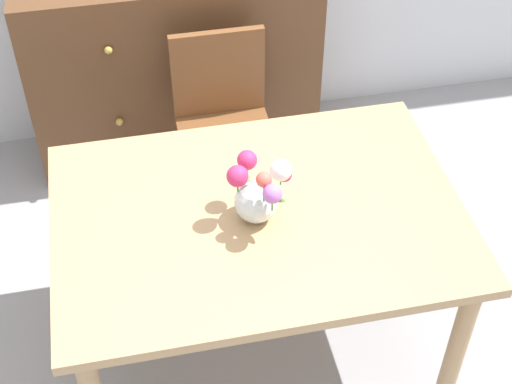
# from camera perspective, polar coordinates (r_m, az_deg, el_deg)

# --- Properties ---
(ground_plane) EXTENTS (12.00, 12.00, 0.00)m
(ground_plane) POSITION_cam_1_polar(r_m,az_deg,el_deg) (3.23, 0.15, -10.96)
(ground_plane) COLOR #939399
(dining_table) EXTENTS (1.44, 1.02, 0.75)m
(dining_table) POSITION_cam_1_polar(r_m,az_deg,el_deg) (2.72, 0.18, -2.85)
(dining_table) COLOR tan
(dining_table) RESTS_ON ground_plane
(chair_far) EXTENTS (0.42, 0.42, 0.90)m
(chair_far) POSITION_cam_1_polar(r_m,az_deg,el_deg) (3.44, -2.46, 5.61)
(chair_far) COLOR brown
(chair_far) RESTS_ON ground_plane
(dresser) EXTENTS (1.40, 0.47, 1.00)m
(dresser) POSITION_cam_1_polar(r_m,az_deg,el_deg) (3.83, -6.19, 9.35)
(dresser) COLOR brown
(dresser) RESTS_ON ground_plane
(flower_vase) EXTENTS (0.23, 0.26, 0.25)m
(flower_vase) POSITION_cam_1_polar(r_m,az_deg,el_deg) (2.56, 0.15, -0.04)
(flower_vase) COLOR silver
(flower_vase) RESTS_ON dining_table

